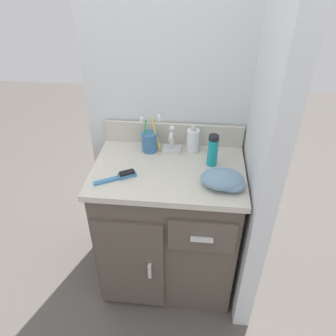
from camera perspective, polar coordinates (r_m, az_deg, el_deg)
The scene contains 11 objects.
ground_plane at distance 2.07m, azimuth 0.07°, elevation -17.86°, with size 6.00×6.00×0.00m, color #4C4742.
wall_back at distance 1.63m, azimuth 1.17°, elevation 15.29°, with size 0.89×0.08×2.20m, color silver.
wall_right at distance 1.39m, azimuth 17.34°, elevation 9.98°, with size 0.08×0.56×2.20m, color silver.
vanity at distance 1.76m, azimuth 0.02°, elevation -9.95°, with size 0.71×0.50×0.77m.
backsplash at distance 1.69m, azimuth 0.89°, elevation 6.00°, with size 0.71×0.02×0.11m.
sink_faucet at distance 1.63m, azimuth 0.64°, elevation 4.37°, with size 0.09×0.09×0.14m.
toothbrush_cup at distance 1.64m, azimuth -3.22°, elevation 4.67°, with size 0.10×0.08×0.20m.
soap_dispenser at distance 1.63m, azimuth 4.36°, elevation 4.87°, with size 0.06×0.07×0.15m.
shaving_cream_can at distance 1.53m, azimuth 7.79°, elevation 3.03°, with size 0.05×0.05×0.16m.
hairbrush at distance 1.48m, azimuth -8.19°, elevation -1.42°, with size 0.18×0.12×0.03m.
hand_towel at distance 1.42m, azimuth 9.84°, elevation -2.12°, with size 0.19×0.14×0.07m.
Camera 1 is at (0.13, -1.24, 1.65)m, focal length 35.00 mm.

